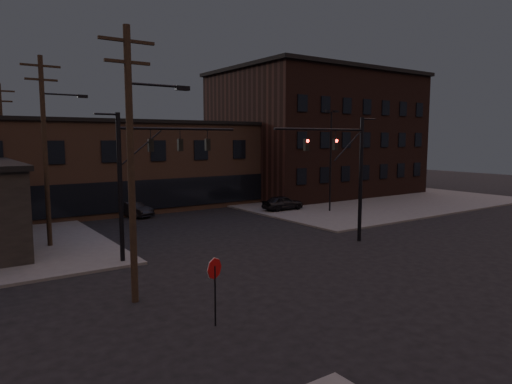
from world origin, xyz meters
TOP-DOWN VIEW (x-y plane):
  - ground at (0.00, 0.00)m, footprint 140.00×140.00m
  - sidewalk_ne at (22.00, 22.00)m, footprint 30.00×30.00m
  - building_row at (0.00, 28.00)m, footprint 40.00×12.00m
  - building_right at (22.00, 26.00)m, footprint 22.00×16.00m
  - traffic_signal_near at (5.36, 4.50)m, footprint 7.12×0.24m
  - traffic_signal_far at (-6.72, 8.00)m, footprint 7.12×0.24m
  - stop_sign at (-8.00, -1.99)m, footprint 0.72×0.33m
  - utility_pole_near at (-9.43, 2.00)m, footprint 3.70×0.28m
  - utility_pole_mid at (-10.44, 14.00)m, footprint 3.70×0.28m
  - utility_pole_far at (-11.50, 26.00)m, footprint 2.20×0.28m
  - lot_light_a at (13.00, 14.00)m, footprint 1.50×0.28m
  - lot_light_b at (19.00, 19.00)m, footprint 1.50×0.28m
  - parked_car_lot_a at (9.84, 16.86)m, footprint 3.97×1.68m
  - parked_car_lot_b at (20.42, 21.48)m, footprint 4.61×2.65m
  - car_crossing at (-2.48, 22.00)m, footprint 2.77×4.33m

SIDE VIEW (x-z plane):
  - ground at x=0.00m, z-range 0.00..0.00m
  - sidewalk_ne at x=22.00m, z-range 0.00..0.15m
  - car_crossing at x=-2.48m, z-range 0.00..1.35m
  - parked_car_lot_b at x=20.42m, z-range 0.15..1.41m
  - parked_car_lot_a at x=9.84m, z-range 0.15..1.49m
  - stop_sign at x=-8.00m, z-range 0.60..3.08m
  - building_row at x=0.00m, z-range 0.00..8.00m
  - traffic_signal_near at x=5.36m, z-range 0.93..8.93m
  - traffic_signal_far at x=-6.72m, z-range 1.01..9.01m
  - lot_light_a at x=13.00m, z-range 0.94..10.08m
  - lot_light_b at x=19.00m, z-range 0.94..10.08m
  - utility_pole_far at x=-11.50m, z-range 0.28..11.28m
  - utility_pole_near at x=-9.43m, z-range 0.37..11.37m
  - utility_pole_mid at x=-10.44m, z-range 0.38..11.88m
  - building_right at x=22.00m, z-range 0.00..14.00m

